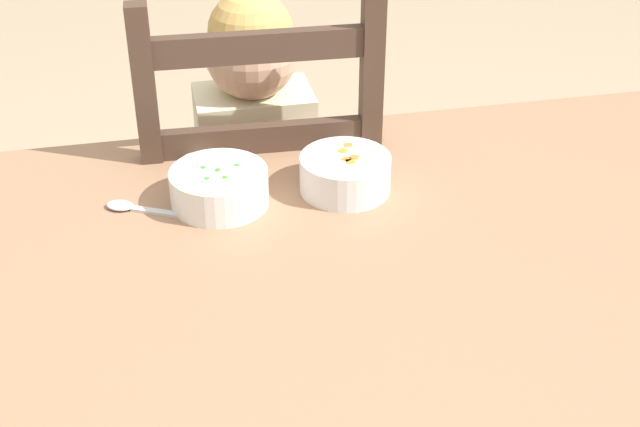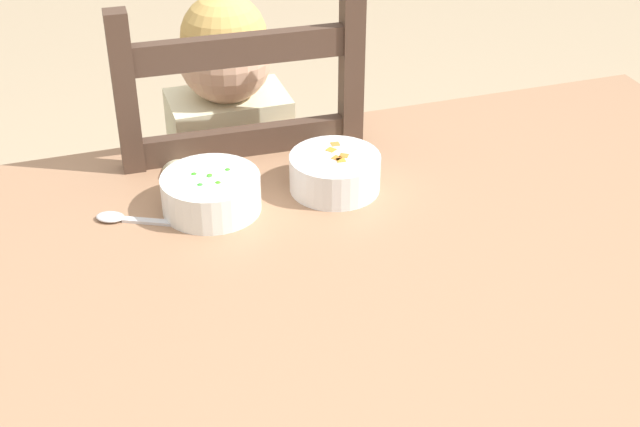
{
  "view_description": "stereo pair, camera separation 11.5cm",
  "coord_description": "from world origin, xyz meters",
  "px_view_note": "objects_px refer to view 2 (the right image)",
  "views": [
    {
      "loc": [
        -0.26,
        -1.0,
        1.48
      ],
      "look_at": [
        -0.03,
        0.06,
        0.8
      ],
      "focal_mm": 49.97,
      "sensor_mm": 36.0,
      "label": 1
    },
    {
      "loc": [
        -0.37,
        -0.97,
        1.48
      ],
      "look_at": [
        -0.03,
        0.06,
        0.8
      ],
      "focal_mm": 49.97,
      "sensor_mm": 36.0,
      "label": 2
    }
  ],
  "objects_px": {
    "dining_table": "(352,314)",
    "child_figure": "(235,168)",
    "bowl_of_carrots": "(335,171)",
    "spoon": "(123,218)",
    "bowl_of_peas": "(211,192)",
    "dining_chair": "(237,238)"
  },
  "relations": [
    {
      "from": "child_figure",
      "to": "bowl_of_carrots",
      "type": "bearing_deg",
      "value": -70.92
    },
    {
      "from": "bowl_of_peas",
      "to": "bowl_of_carrots",
      "type": "bearing_deg",
      "value": 0.01
    },
    {
      "from": "bowl_of_peas",
      "to": "child_figure",
      "type": "bearing_deg",
      "value": 70.93
    },
    {
      "from": "dining_table",
      "to": "bowl_of_carrots",
      "type": "xyz_separation_m",
      "value": [
        0.04,
        0.2,
        0.13
      ]
    },
    {
      "from": "bowl_of_peas",
      "to": "spoon",
      "type": "distance_m",
      "value": 0.14
    },
    {
      "from": "dining_table",
      "to": "bowl_of_peas",
      "type": "xyz_separation_m",
      "value": [
        -0.16,
        0.2,
        0.13
      ]
    },
    {
      "from": "dining_table",
      "to": "spoon",
      "type": "bearing_deg",
      "value": 144.75
    },
    {
      "from": "dining_chair",
      "to": "bowl_of_carrots",
      "type": "bearing_deg",
      "value": -70.83
    },
    {
      "from": "bowl_of_carrots",
      "to": "spoon",
      "type": "height_order",
      "value": "bowl_of_carrots"
    },
    {
      "from": "bowl_of_carrots",
      "to": "spoon",
      "type": "distance_m",
      "value": 0.34
    },
    {
      "from": "dining_table",
      "to": "dining_chair",
      "type": "relative_size",
      "value": 1.49
    },
    {
      "from": "dining_table",
      "to": "spoon",
      "type": "relative_size",
      "value": 11.52
    },
    {
      "from": "dining_table",
      "to": "dining_chair",
      "type": "distance_m",
      "value": 0.53
    },
    {
      "from": "dining_table",
      "to": "child_figure",
      "type": "height_order",
      "value": "child_figure"
    },
    {
      "from": "child_figure",
      "to": "bowl_of_peas",
      "type": "height_order",
      "value": "child_figure"
    },
    {
      "from": "dining_table",
      "to": "bowl_of_peas",
      "type": "bearing_deg",
      "value": 128.61
    },
    {
      "from": "spoon",
      "to": "bowl_of_carrots",
      "type": "bearing_deg",
      "value": -1.51
    },
    {
      "from": "bowl_of_peas",
      "to": "spoon",
      "type": "relative_size",
      "value": 1.16
    },
    {
      "from": "dining_table",
      "to": "spoon",
      "type": "xyz_separation_m",
      "value": [
        -0.3,
        0.21,
        0.1
      ]
    },
    {
      "from": "child_figure",
      "to": "bowl_of_peas",
      "type": "xyz_separation_m",
      "value": [
        -0.1,
        -0.29,
        0.13
      ]
    },
    {
      "from": "child_figure",
      "to": "spoon",
      "type": "xyz_separation_m",
      "value": [
        -0.24,
        -0.28,
        0.1
      ]
    },
    {
      "from": "dining_table",
      "to": "child_figure",
      "type": "relative_size",
      "value": 1.55
    }
  ]
}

